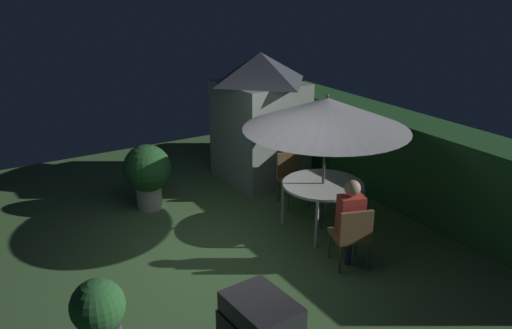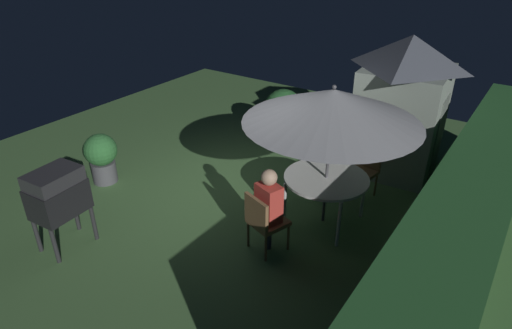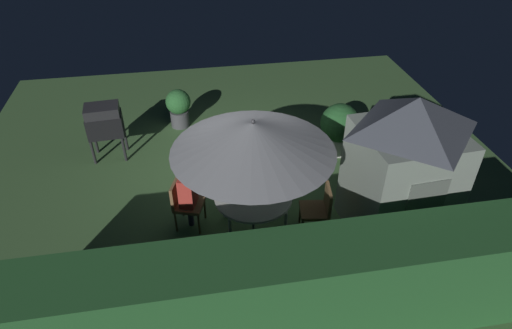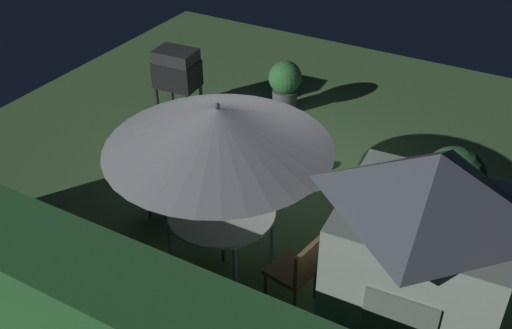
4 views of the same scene
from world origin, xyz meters
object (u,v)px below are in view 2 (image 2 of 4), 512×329
at_px(patio_table, 326,181).
at_px(chair_near_shed, 263,220).
at_px(person_in_red, 269,201).
at_px(garden_shed, 403,105).
at_px(bbq_grill, 57,194).
at_px(chair_far_side, 364,167).
at_px(patio_umbrella, 333,106).
at_px(potted_plant_by_shed, 101,156).
at_px(potted_plant_by_grill, 283,112).

height_order(patio_table, chair_near_shed, chair_near_shed).
distance_m(chair_near_shed, person_in_red, 0.28).
bearing_deg(garden_shed, bbq_grill, -31.62).
relative_size(bbq_grill, chair_near_shed, 1.33).
height_order(chair_near_shed, chair_far_side, same).
bearing_deg(chair_near_shed, garden_shed, 169.00).
height_order(patio_table, person_in_red, person_in_red).
relative_size(patio_umbrella, chair_far_side, 2.77).
height_order(bbq_grill, potted_plant_by_shed, bbq_grill).
xyz_separation_m(patio_table, chair_far_side, (-1.08, 0.17, -0.20)).
xyz_separation_m(garden_shed, chair_far_side, (1.25, -0.13, -0.74)).
relative_size(garden_shed, potted_plant_by_grill, 2.18).
height_order(patio_umbrella, chair_near_shed, patio_umbrella).
height_order(patio_table, chair_far_side, chair_far_side).
bearing_deg(person_in_red, chair_near_shed, -18.34).
bearing_deg(person_in_red, patio_umbrella, 161.66).
relative_size(garden_shed, potted_plant_by_shed, 2.72).
xyz_separation_m(garden_shed, potted_plant_by_grill, (0.18, -2.35, -0.59)).
height_order(patio_umbrella, potted_plant_by_shed, patio_umbrella).
height_order(garden_shed, chair_near_shed, garden_shed).
distance_m(patio_table, potted_plant_by_shed, 3.95).
height_order(chair_near_shed, potted_plant_by_grill, potted_plant_by_grill).
bearing_deg(garden_shed, chair_far_side, -5.75).
height_order(potted_plant_by_shed, person_in_red, person_in_red).
distance_m(garden_shed, bbq_grill, 5.80).
bearing_deg(potted_plant_by_grill, patio_umbrella, 43.62).
bearing_deg(potted_plant_by_grill, chair_far_side, 64.15).
xyz_separation_m(patio_umbrella, chair_far_side, (-1.08, 0.17, -1.36)).
bearing_deg(patio_table, garden_shed, 172.67).
bearing_deg(patio_table, potted_plant_by_shed, -73.63).
bearing_deg(chair_near_shed, potted_plant_by_grill, -152.77).
xyz_separation_m(patio_umbrella, chair_near_shed, (1.12, -0.37, -1.36)).
height_order(patio_umbrella, person_in_red, patio_umbrella).
xyz_separation_m(potted_plant_by_grill, person_in_red, (3.19, 1.71, 0.12)).
bearing_deg(bbq_grill, chair_near_shed, 121.99).
height_order(bbq_grill, chair_far_side, bbq_grill).
height_order(garden_shed, potted_plant_by_grill, garden_shed).
relative_size(patio_table, potted_plant_by_grill, 1.11).
xyz_separation_m(bbq_grill, potted_plant_by_grill, (-4.75, 0.68, -0.18)).
bearing_deg(garden_shed, patio_table, -7.33).
bearing_deg(chair_near_shed, potted_plant_by_shed, -90.12).
distance_m(garden_shed, person_in_red, 3.46).
xyz_separation_m(patio_umbrella, person_in_red, (1.04, -0.34, -1.10)).
xyz_separation_m(garden_shed, bbq_grill, (4.92, -3.03, -0.41)).
height_order(garden_shed, patio_table, garden_shed).
bearing_deg(chair_near_shed, patio_table, 161.66).
distance_m(chair_near_shed, potted_plant_by_grill, 3.68).
relative_size(patio_table, person_in_red, 1.00).
bearing_deg(person_in_red, bbq_grill, -56.91).
bearing_deg(chair_near_shed, bbq_grill, -58.01).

